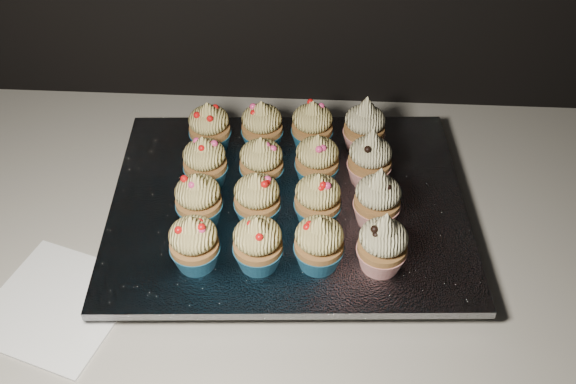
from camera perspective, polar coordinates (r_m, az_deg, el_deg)
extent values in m
cube|color=beige|center=(0.93, 1.60, -3.53)|extent=(2.44, 0.64, 0.04)
cube|color=white|center=(0.87, -19.78, -9.40)|extent=(0.21, 0.21, 0.00)
cube|color=black|center=(0.92, 0.00, -1.76)|extent=(0.48, 0.38, 0.02)
cube|color=silver|center=(0.90, 0.00, -1.01)|extent=(0.52, 0.42, 0.01)
cone|color=#1B5D83|center=(0.82, -8.18, -5.60)|extent=(0.06, 0.06, 0.03)
ellipsoid|color=#E9D075|center=(0.79, -8.45, -3.80)|extent=(0.06, 0.06, 0.04)
cone|color=#E9D075|center=(0.77, -8.62, -2.65)|extent=(0.03, 0.03, 0.02)
cone|color=#1B5D83|center=(0.81, -2.65, -5.69)|extent=(0.06, 0.06, 0.03)
ellipsoid|color=#E9D075|center=(0.78, -2.74, -3.88)|extent=(0.06, 0.06, 0.04)
cone|color=#E9D075|center=(0.77, -2.80, -2.72)|extent=(0.03, 0.03, 0.02)
cone|color=#1B5D83|center=(0.81, 2.72, -5.66)|extent=(0.06, 0.06, 0.03)
ellipsoid|color=#E9D075|center=(0.78, 2.81, -3.85)|extent=(0.06, 0.06, 0.04)
cone|color=#E9D075|center=(0.77, 2.87, -2.68)|extent=(0.03, 0.03, 0.02)
cone|color=#A91D17|center=(0.82, 8.22, -5.80)|extent=(0.06, 0.06, 0.03)
ellipsoid|color=beige|center=(0.79, 8.50, -4.00)|extent=(0.06, 0.06, 0.04)
cone|color=beige|center=(0.77, 8.71, -2.59)|extent=(0.03, 0.03, 0.03)
cone|color=#1B5D83|center=(0.87, -7.82, -1.78)|extent=(0.06, 0.06, 0.03)
ellipsoid|color=#E9D075|center=(0.84, -8.06, 0.03)|extent=(0.06, 0.06, 0.04)
cone|color=#E9D075|center=(0.83, -8.22, 1.18)|extent=(0.03, 0.03, 0.02)
cone|color=#1B5D83|center=(0.86, -2.71, -1.73)|extent=(0.06, 0.06, 0.03)
ellipsoid|color=#E9D075|center=(0.84, -2.80, 0.09)|extent=(0.06, 0.06, 0.04)
cone|color=#E9D075|center=(0.82, -2.85, 1.25)|extent=(0.03, 0.03, 0.02)
cone|color=#1B5D83|center=(0.86, 2.60, -1.81)|extent=(0.06, 0.06, 0.03)
ellipsoid|color=#E9D075|center=(0.84, 2.68, 0.02)|extent=(0.06, 0.06, 0.04)
cone|color=#E9D075|center=(0.82, 2.73, 1.18)|extent=(0.03, 0.03, 0.02)
cone|color=#A91D17|center=(0.87, 7.80, -1.81)|extent=(0.06, 0.06, 0.03)
ellipsoid|color=beige|center=(0.84, 8.04, 0.00)|extent=(0.06, 0.06, 0.04)
cone|color=beige|center=(0.82, 8.23, 1.41)|extent=(0.03, 0.03, 0.03)
cone|color=#1B5D83|center=(0.92, -7.26, 1.53)|extent=(0.06, 0.06, 0.03)
ellipsoid|color=#E9D075|center=(0.90, -7.47, 3.33)|extent=(0.06, 0.06, 0.04)
cone|color=#E9D075|center=(0.88, -7.61, 4.47)|extent=(0.03, 0.03, 0.02)
cone|color=#1B5D83|center=(0.92, -2.33, 1.50)|extent=(0.06, 0.06, 0.03)
ellipsoid|color=#E9D075|center=(0.89, -2.40, 3.31)|extent=(0.06, 0.06, 0.04)
cone|color=#E9D075|center=(0.88, -2.45, 4.46)|extent=(0.03, 0.03, 0.02)
cone|color=#1B5D83|center=(0.92, 2.55, 1.73)|extent=(0.06, 0.06, 0.03)
ellipsoid|color=#E9D075|center=(0.90, 2.63, 3.54)|extent=(0.06, 0.06, 0.04)
cone|color=#E9D075|center=(0.88, 2.68, 4.69)|extent=(0.03, 0.03, 0.02)
cone|color=#A91D17|center=(0.93, 7.15, 1.74)|extent=(0.06, 0.06, 0.03)
ellipsoid|color=beige|center=(0.90, 7.36, 3.53)|extent=(0.06, 0.06, 0.04)
cone|color=beige|center=(0.89, 7.52, 4.92)|extent=(0.03, 0.03, 0.03)
cone|color=#1B5D83|center=(0.98, -6.88, 4.61)|extent=(0.06, 0.06, 0.03)
ellipsoid|color=#E9D075|center=(0.96, -7.07, 6.37)|extent=(0.06, 0.06, 0.04)
cone|color=#E9D075|center=(0.95, -7.19, 7.48)|extent=(0.03, 0.03, 0.02)
cone|color=#1B5D83|center=(0.98, -2.29, 4.76)|extent=(0.06, 0.06, 0.03)
ellipsoid|color=#E9D075|center=(0.96, -2.35, 6.53)|extent=(0.06, 0.06, 0.04)
cone|color=#E9D075|center=(0.94, -2.39, 7.65)|extent=(0.03, 0.03, 0.02)
cone|color=#1B5D83|center=(0.98, 2.13, 4.79)|extent=(0.06, 0.06, 0.03)
ellipsoid|color=#E9D075|center=(0.96, 2.19, 6.56)|extent=(0.06, 0.06, 0.04)
cone|color=#E9D075|center=(0.94, 2.23, 7.67)|extent=(0.03, 0.03, 0.02)
cone|color=#A91D17|center=(0.98, 6.69, 4.64)|extent=(0.06, 0.06, 0.03)
ellipsoid|color=beige|center=(0.96, 6.88, 6.40)|extent=(0.06, 0.06, 0.04)
cone|color=beige|center=(0.94, 7.02, 7.76)|extent=(0.03, 0.03, 0.03)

